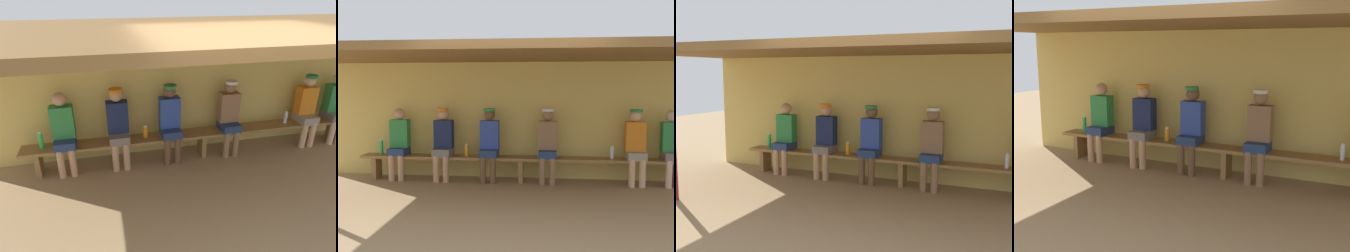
% 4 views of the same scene
% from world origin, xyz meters
% --- Properties ---
extents(ground_plane, '(24.00, 24.00, 0.00)m').
position_xyz_m(ground_plane, '(0.00, 0.00, 0.00)').
color(ground_plane, '#9E7F59').
extents(back_wall, '(8.00, 0.20, 2.20)m').
position_xyz_m(back_wall, '(0.00, 2.00, 1.10)').
color(back_wall, '#D8BC60').
rests_on(back_wall, ground).
extents(dugout_roof, '(8.00, 2.80, 0.12)m').
position_xyz_m(dugout_roof, '(0.00, 0.70, 2.26)').
color(dugout_roof, brown).
rests_on(dugout_roof, back_wall).
extents(bench, '(6.00, 0.36, 0.46)m').
position_xyz_m(bench, '(0.00, 1.55, 0.39)').
color(bench, olive).
rests_on(bench, ground).
extents(player_shirtless_tan, '(0.34, 0.42, 1.34)m').
position_xyz_m(player_shirtless_tan, '(2.03, 1.55, 0.75)').
color(player_shirtless_tan, gray).
rests_on(player_shirtless_tan, ground).
extents(player_near_post, '(0.34, 0.42, 1.34)m').
position_xyz_m(player_near_post, '(-2.30, 1.55, 0.73)').
color(player_near_post, navy).
rests_on(player_near_post, ground).
extents(player_rightmost, '(0.34, 0.42, 1.34)m').
position_xyz_m(player_rightmost, '(-0.58, 1.55, 0.75)').
color(player_rightmost, navy).
rests_on(player_rightmost, ground).
extents(player_with_sunglasses, '(0.34, 0.42, 1.34)m').
position_xyz_m(player_with_sunglasses, '(2.65, 1.55, 0.73)').
color(player_with_sunglasses, slate).
rests_on(player_with_sunglasses, ground).
extents(player_middle, '(0.34, 0.42, 1.34)m').
position_xyz_m(player_middle, '(0.48, 1.55, 0.75)').
color(player_middle, navy).
rests_on(player_middle, ground).
extents(player_in_white, '(0.34, 0.42, 1.34)m').
position_xyz_m(player_in_white, '(-1.45, 1.55, 0.75)').
color(player_in_white, slate).
rests_on(player_in_white, ground).
extents(water_bottle_clear, '(0.06, 0.06, 0.23)m').
position_xyz_m(water_bottle_clear, '(1.62, 1.55, 0.57)').
color(water_bottle_clear, silver).
rests_on(water_bottle_clear, bench).
extents(water_bottle_green, '(0.07, 0.07, 0.28)m').
position_xyz_m(water_bottle_green, '(-2.66, 1.56, 0.60)').
color(water_bottle_green, green).
rests_on(water_bottle_green, bench).
extents(water_bottle_orange, '(0.08, 0.08, 0.22)m').
position_xyz_m(water_bottle_orange, '(-1.01, 1.56, 0.57)').
color(water_bottle_orange, orange).
rests_on(water_bottle_orange, bench).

